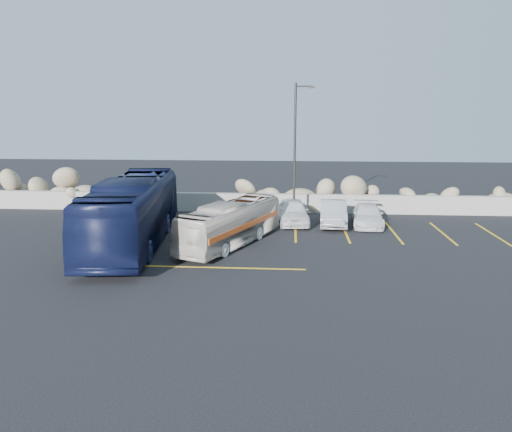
# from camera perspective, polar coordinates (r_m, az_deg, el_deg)

# --- Properties ---
(ground) EXTENTS (90.00, 90.00, 0.00)m
(ground) POSITION_cam_1_polar(r_m,az_deg,el_deg) (20.86, -2.57, -6.13)
(ground) COLOR black
(ground) RESTS_ON ground
(seawall) EXTENTS (60.00, 0.40, 1.20)m
(seawall) POSITION_cam_1_polar(r_m,az_deg,el_deg) (32.31, -0.11, 1.54)
(seawall) COLOR gray
(seawall) RESTS_ON ground
(riprap_pile) EXTENTS (54.00, 2.80, 2.60)m
(riprap_pile) POSITION_cam_1_polar(r_m,az_deg,el_deg) (33.37, 0.04, 3.09)
(riprap_pile) COLOR #9B8065
(riprap_pile) RESTS_ON ground
(parking_lines) EXTENTS (18.16, 9.36, 0.01)m
(parking_lines) POSITION_cam_1_polar(r_m,az_deg,el_deg) (26.17, 9.03, -2.47)
(parking_lines) COLOR gold
(parking_lines) RESTS_ON ground
(lamppost) EXTENTS (1.14, 0.18, 8.00)m
(lamppost) POSITION_cam_1_polar(r_m,az_deg,el_deg) (29.26, 4.56, 7.70)
(lamppost) COLOR #2A2825
(lamppost) RESTS_ON ground
(vintage_bus) EXTENTS (4.58, 7.71, 2.12)m
(vintage_bus) POSITION_cam_1_polar(r_m,az_deg,el_deg) (24.35, -2.89, -0.88)
(vintage_bus) COLOR silver
(vintage_bus) RESTS_ON ground
(tour_coach) EXTENTS (3.96, 12.06, 3.30)m
(tour_coach) POSITION_cam_1_polar(r_m,az_deg,el_deg) (25.03, -13.88, 0.51)
(tour_coach) COLOR #111738
(tour_coach) RESTS_ON ground
(car_a) EXTENTS (2.07, 4.32, 1.42)m
(car_a) POSITION_cam_1_polar(r_m,az_deg,el_deg) (29.01, 4.22, 0.51)
(car_a) COLOR white
(car_a) RESTS_ON ground
(car_b) EXTENTS (1.69, 4.27, 1.38)m
(car_b) POSITION_cam_1_polar(r_m,az_deg,el_deg) (28.92, 8.83, 0.32)
(car_b) COLOR #B0B0B5
(car_b) RESTS_ON ground
(car_c) EXTENTS (1.97, 4.18, 1.18)m
(car_c) POSITION_cam_1_polar(r_m,az_deg,el_deg) (29.23, 12.64, 0.09)
(car_c) COLOR white
(car_c) RESTS_ON ground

